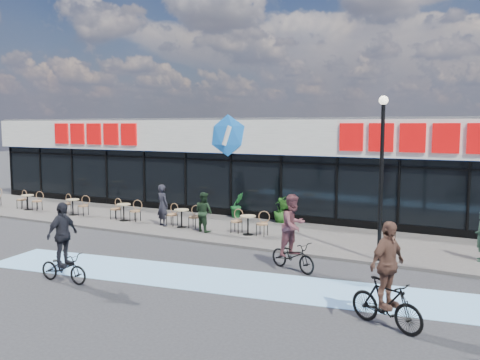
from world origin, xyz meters
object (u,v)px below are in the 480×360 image
at_px(potted_plant_right, 281,209).
at_px(patron_left, 163,205).
at_px(lamp_post, 382,164).
at_px(potted_plant_mid, 284,211).
at_px(potted_plant_left, 237,205).
at_px(patron_right, 204,212).
at_px(cyclist_a, 387,284).
at_px(cyclist_b, 293,239).

distance_m(potted_plant_right, patron_left, 5.03).
bearing_deg(lamp_post, potted_plant_mid, 139.47).
xyz_separation_m(potted_plant_left, potted_plant_mid, (2.38, -0.15, -0.05)).
distance_m(patron_right, cyclist_a, 10.33).
xyz_separation_m(potted_plant_left, cyclist_a, (8.61, -9.38, 0.28)).
bearing_deg(potted_plant_left, potted_plant_right, -3.30).
xyz_separation_m(lamp_post, potted_plant_right, (-5.14, 4.27, -2.44)).
bearing_deg(potted_plant_left, potted_plant_mid, -3.56).
distance_m(potted_plant_right, cyclist_b, 6.91).
bearing_deg(patron_right, potted_plant_right, -104.48).
relative_size(patron_right, cyclist_a, 0.68).
height_order(potted_plant_left, cyclist_b, cyclist_b).
distance_m(potted_plant_mid, patron_left, 5.17).
distance_m(potted_plant_mid, potted_plant_right, 0.18).
bearing_deg(cyclist_a, potted_plant_right, 124.66).
bearing_deg(lamp_post, cyclist_b, -137.22).
relative_size(potted_plant_left, patron_right, 0.72).
xyz_separation_m(lamp_post, cyclist_a, (1.26, -4.99, -2.17)).
height_order(potted_plant_right, patron_right, patron_right).
bearing_deg(patron_right, potted_plant_mid, -106.88).
bearing_deg(patron_right, cyclist_a, 160.86).
height_order(patron_right, cyclist_b, cyclist_b).
height_order(patron_right, cyclist_a, cyclist_a).
relative_size(potted_plant_mid, cyclist_b, 0.45).
height_order(potted_plant_left, patron_right, patron_right).
height_order(patron_left, cyclist_a, cyclist_a).
bearing_deg(potted_plant_left, patron_left, -120.32).
bearing_deg(potted_plant_right, lamp_post, -39.70).
xyz_separation_m(lamp_post, patron_left, (-9.17, 1.27, -2.15)).
height_order(potted_plant_mid, cyclist_a, cyclist_a).
height_order(potted_plant_mid, potted_plant_right, potted_plant_right).
bearing_deg(potted_plant_right, patron_left, -143.41).
bearing_deg(lamp_post, potted_plant_left, 149.12).
bearing_deg(patron_left, cyclist_a, 170.80).
xyz_separation_m(potted_plant_left, cyclist_b, (5.26, -6.33, 0.29)).
distance_m(potted_plant_left, cyclist_a, 12.73).
relative_size(potted_plant_left, potted_plant_right, 0.99).
distance_m(potted_plant_left, potted_plant_mid, 2.39).
relative_size(lamp_post, cyclist_a, 2.20).
height_order(potted_plant_right, patron_left, patron_left).
relative_size(patron_left, cyclist_a, 0.75).
bearing_deg(potted_plant_mid, cyclist_b, -65.02).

